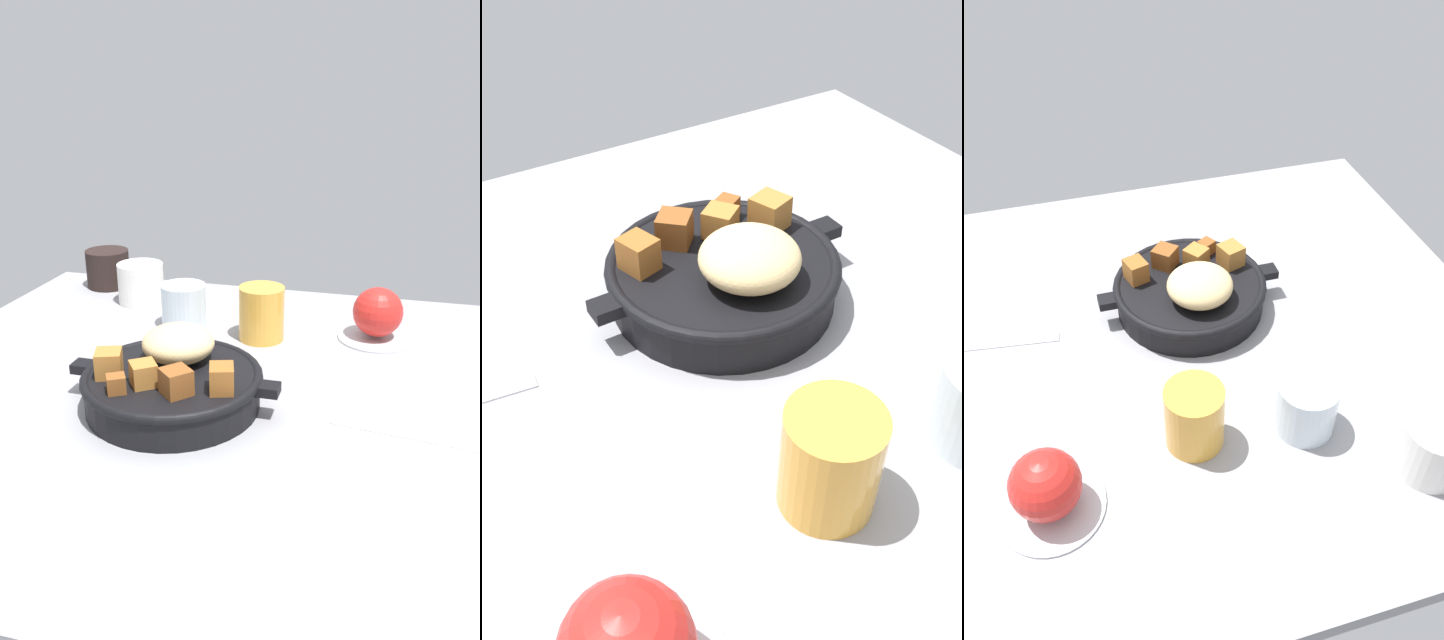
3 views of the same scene
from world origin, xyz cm
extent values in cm
cube|color=gray|center=(0.00, 0.00, -1.20)|extent=(90.86, 80.94, 2.40)
cylinder|color=black|center=(-4.36, -6.28, 2.19)|extent=(20.92, 20.92, 4.38)
torus|color=black|center=(-4.36, -6.28, 4.03)|extent=(21.70, 21.70, 1.20)
cube|color=black|center=(7.31, -6.28, 3.72)|extent=(2.64, 2.40, 1.20)
cube|color=black|center=(-16.03, -6.28, 3.72)|extent=(2.64, 2.40, 1.20)
ellipsoid|color=#DBBC7F|center=(-4.82, -2.68, 6.63)|extent=(8.96, 8.93, 4.51)
cube|color=#A86B2D|center=(-6.36, -10.03, 5.76)|extent=(3.93, 3.95, 2.77)
cube|color=brown|center=(-2.04, -11.11, 5.87)|extent=(4.23, 4.23, 2.99)
cube|color=#935623|center=(2.62, -9.20, 5.92)|extent=(3.45, 3.72, 3.08)
cube|color=#A86B2D|center=(-11.21, -8.84, 5.95)|extent=(3.87, 3.96, 3.15)
cube|color=brown|center=(-8.62, -12.44, 5.40)|extent=(2.75, 2.71, 2.05)
cylinder|color=#B7BABF|center=(18.29, 20.86, 0.30)|extent=(11.52, 11.52, 0.60)
sphere|color=red|center=(18.29, 20.86, 4.36)|extent=(7.52, 7.52, 7.52)
cube|color=silver|center=(24.50, -6.31, 0.18)|extent=(19.87, 4.06, 0.36)
cylinder|color=silver|center=(-11.66, 18.22, 3.51)|extent=(7.13, 7.13, 7.01)
cylinder|color=silver|center=(-22.89, 27.24, 3.54)|extent=(7.99, 7.99, 7.07)
cylinder|color=gold|center=(1.34, 16.55, 4.12)|extent=(6.87, 6.87, 8.24)
cylinder|color=black|center=(-32.63, 34.17, 3.53)|extent=(8.08, 8.08, 7.06)
camera|label=1|loc=(19.90, -67.07, 36.57)|focal=34.15mm
camera|label=2|loc=(22.51, 37.16, 40.77)|focal=38.55mm
camera|label=3|loc=(12.40, 58.32, 58.88)|focal=34.37mm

